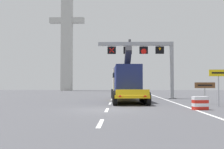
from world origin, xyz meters
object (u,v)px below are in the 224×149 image
at_px(overhead_lane_gantry, 147,54).
at_px(heavy_haul_truck_yellow, 125,82).
at_px(tourist_info_sign_brown, 205,87).
at_px(bridge_pylon_distant, 67,33).
at_px(crash_barrier_striped, 200,103).
at_px(exit_sign_yellow, 219,79).

bearing_deg(overhead_lane_gantry, heavy_haul_truck_yellow, -133.40).
bearing_deg(tourist_info_sign_brown, overhead_lane_gantry, 117.22).
height_order(tourist_info_sign_brown, bridge_pylon_distant, bridge_pylon_distant).
xyz_separation_m(heavy_haul_truck_yellow, tourist_info_sign_brown, (6.87, -5.44, -0.53)).
xyz_separation_m(overhead_lane_gantry, tourist_info_sign_brown, (4.23, -8.23, -3.93)).
distance_m(tourist_info_sign_brown, bridge_pylon_distant, 50.52).
distance_m(heavy_haul_truck_yellow, crash_barrier_striped, 11.83).
relative_size(overhead_lane_gantry, bridge_pylon_distant, 0.32).
xyz_separation_m(exit_sign_yellow, bridge_pylon_distant, (-21.43, 46.40, 12.93)).
height_order(crash_barrier_striped, bridge_pylon_distant, bridge_pylon_distant).
xyz_separation_m(overhead_lane_gantry, bridge_pylon_distant, (-16.98, 35.54, 9.71)).
bearing_deg(bridge_pylon_distant, heavy_haul_truck_yellow, -69.48).
bearing_deg(bridge_pylon_distant, overhead_lane_gantry, -64.46).
bearing_deg(crash_barrier_striped, heavy_haul_truck_yellow, 114.38).
relative_size(crash_barrier_striped, bridge_pylon_distant, 0.04).
height_order(heavy_haul_truck_yellow, exit_sign_yellow, heavy_haul_truck_yellow).
xyz_separation_m(tourist_info_sign_brown, crash_barrier_striped, (-2.03, -5.24, -1.01)).
bearing_deg(crash_barrier_striped, tourist_info_sign_brown, 68.83).
bearing_deg(heavy_haul_truck_yellow, exit_sign_yellow, -48.72).
height_order(overhead_lane_gantry, tourist_info_sign_brown, overhead_lane_gantry).
distance_m(overhead_lane_gantry, exit_sign_yellow, 12.17).
bearing_deg(heavy_haul_truck_yellow, tourist_info_sign_brown, -38.38).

